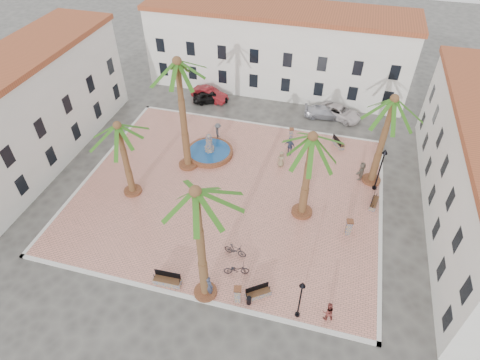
{
  "coord_description": "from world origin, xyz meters",
  "views": [
    {
      "loc": [
        7.76,
        -24.78,
        24.37
      ],
      "look_at": [
        1.0,
        0.0,
        1.6
      ],
      "focal_mm": 30.0,
      "sensor_mm": 36.0,
      "label": 1
    }
  ],
  "objects": [
    {
      "name": "ground",
      "position": [
        0.0,
        0.0,
        0.0
      ],
      "size": [
        120.0,
        120.0,
        0.0
      ],
      "primitive_type": "plane",
      "color": "#56544F",
      "rests_on": "ground"
    },
    {
      "name": "plaza",
      "position": [
        0.0,
        0.0,
        0.07
      ],
      "size": [
        26.0,
        22.0,
        0.15
      ],
      "primitive_type": "cube",
      "color": "#DF8B77",
      "rests_on": "ground"
    },
    {
      "name": "kerb_n",
      "position": [
        0.0,
        11.0,
        0.08
      ],
      "size": [
        26.3,
        0.3,
        0.16
      ],
      "primitive_type": "cube",
      "color": "silver",
      "rests_on": "ground"
    },
    {
      "name": "kerb_s",
      "position": [
        0.0,
        -11.0,
        0.08
      ],
      "size": [
        26.3,
        0.3,
        0.16
      ],
      "primitive_type": "cube",
      "color": "silver",
      "rests_on": "ground"
    },
    {
      "name": "kerb_e",
      "position": [
        13.0,
        0.0,
        0.08
      ],
      "size": [
        0.3,
        22.3,
        0.16
      ],
      "primitive_type": "cube",
      "color": "silver",
      "rests_on": "ground"
    },
    {
      "name": "kerb_w",
      "position": [
        -13.0,
        0.0,
        0.08
      ],
      "size": [
        0.3,
        22.3,
        0.16
      ],
      "primitive_type": "cube",
      "color": "silver",
      "rests_on": "ground"
    },
    {
      "name": "building_north",
      "position": [
        -0.0,
        19.99,
        4.77
      ],
      "size": [
        30.4,
        7.4,
        9.5
      ],
      "color": "white",
      "rests_on": "ground"
    },
    {
      "name": "building_west",
      "position": [
        -19.0,
        0.0,
        5.02
      ],
      "size": [
        6.4,
        24.4,
        10.0
      ],
      "rotation": [
        0.0,
        0.0,
        1.57
      ],
      "color": "white",
      "rests_on": "ground"
    },
    {
      "name": "fountain",
      "position": [
        -3.32,
        4.52,
        0.47
      ],
      "size": [
        4.57,
        4.57,
        2.36
      ],
      "color": "brown",
      "rests_on": "plaza"
    },
    {
      "name": "palm_nw",
      "position": [
        -4.72,
        2.32,
        9.59
      ],
      "size": [
        5.76,
        5.76,
        10.89
      ],
      "color": "brown",
      "rests_on": "plaza"
    },
    {
      "name": "palm_sw",
      "position": [
        -8.13,
        -2.4,
        6.3
      ],
      "size": [
        5.06,
        5.06,
        7.33
      ],
      "color": "brown",
      "rests_on": "plaza"
    },
    {
      "name": "palm_s",
      "position": [
        1.36,
        -10.4,
        8.81
      ],
      "size": [
        5.2,
        5.2,
        9.97
      ],
      "color": "brown",
      "rests_on": "plaza"
    },
    {
      "name": "palm_e",
      "position": [
        6.62,
        -1.03,
        7.0
      ],
      "size": [
        5.61,
        5.61,
        8.15
      ],
      "color": "brown",
      "rests_on": "plaza"
    },
    {
      "name": "palm_ne",
      "position": [
        12.09,
        4.62,
        7.7
      ],
      "size": [
        5.33,
        5.33,
        8.83
      ],
      "color": "brown",
      "rests_on": "plaza"
    },
    {
      "name": "bench_s",
      "position": [
        -1.45,
        -10.38,
        0.45
      ],
      "size": [
        2.03,
        0.7,
        1.06
      ],
      "rotation": [
        0.0,
        0.0,
        0.04
      ],
      "color": "slate",
      "rests_on": "plaza"
    },
    {
      "name": "bench_se",
      "position": [
        4.91,
        -9.68,
        0.41
      ],
      "size": [
        1.76,
        1.47,
        0.94
      ],
      "rotation": [
        0.0,
        0.0,
        0.62
      ],
      "color": "slate",
      "rests_on": "plaza"
    },
    {
      "name": "bench_e",
      "position": [
        12.38,
        1.49,
        0.4
      ],
      "size": [
        0.81,
        1.74,
        0.88
      ],
      "rotation": [
        0.0,
        0.0,
        1.39
      ],
      "color": "slate",
      "rests_on": "plaza"
    },
    {
      "name": "bench_ne",
      "position": [
        8.72,
        9.27,
        0.42
      ],
      "size": [
        1.41,
        1.8,
        0.94
      ],
      "rotation": [
        0.0,
        0.0,
        2.13
      ],
      "color": "slate",
      "rests_on": "plaza"
    },
    {
      "name": "lamppost_s",
      "position": [
        7.76,
        -10.4,
        2.66
      ],
      "size": [
        0.4,
        0.4,
        3.7
      ],
      "color": "black",
      "rests_on": "plaza"
    },
    {
      "name": "lamppost_e",
      "position": [
        12.4,
        3.64,
        3.11
      ],
      "size": [
        0.47,
        0.47,
        4.37
      ],
      "color": "black",
      "rests_on": "plaza"
    },
    {
      "name": "bollard_se",
      "position": [
        3.67,
        -10.4,
        0.89
      ],
      "size": [
        0.6,
        0.6,
        1.44
      ],
      "rotation": [
        0.0,
        0.0,
        0.2
      ],
      "color": "slate",
      "rests_on": "plaza"
    },
    {
      "name": "bollard_n",
      "position": [
        3.93,
        9.09,
        0.81
      ],
      "size": [
        0.54,
        0.54,
        1.28
      ],
      "rotation": [
        0.0,
        0.0,
        0.2
      ],
      "color": "slate",
      "rests_on": "plaza"
    },
    {
      "name": "bollard_e",
      "position": [
        10.45,
        -2.33,
        0.9
      ],
      "size": [
        0.59,
        0.59,
        1.44
      ],
      "rotation": [
        0.0,
        0.0,
        0.17
      ],
      "color": "slate",
      "rests_on": "plaza"
    },
    {
      "name": "litter_bin",
      "position": [
        4.45,
        -10.4,
        0.48
      ],
      "size": [
        0.34,
        0.34,
        0.65
      ],
      "primitive_type": "cylinder",
      "color": "black",
      "rests_on": "plaza"
    },
    {
      "name": "cyclist_a",
      "position": [
        1.64,
        -10.4,
        1.11
      ],
      "size": [
        0.81,
        0.66,
        1.92
      ],
      "primitive_type": "imported",
      "rotation": [
        0.0,
        0.0,
        2.81
      ],
      "color": "#353A50",
      "rests_on": "plaza"
    },
    {
      "name": "bicycle_a",
      "position": [
        3.0,
        -8.29,
        0.63
      ],
      "size": [
        1.94,
        1.11,
        0.97
      ],
      "primitive_type": "imported",
      "rotation": [
        0.0,
        0.0,
        1.84
      ],
      "color": "black",
      "rests_on": "plaza"
    },
    {
      "name": "cyclist_b",
      "position": [
        9.64,
        -10.11,
        0.96
      ],
      "size": [
        0.95,
        0.84,
        1.63
      ],
      "primitive_type": "imported",
      "rotation": [
        0.0,
        0.0,
        3.48
      ],
      "color": "maroon",
      "rests_on": "plaza"
    },
    {
      "name": "bicycle_b",
      "position": [
        2.46,
        -6.7,
        0.68
      ],
      "size": [
        1.82,
        0.74,
        1.06
      ],
      "primitive_type": "imported",
      "rotation": [
        0.0,
        0.0,
        1.43
      ],
      "color": "black",
      "rests_on": "plaza"
    },
    {
      "name": "pedestrian_fountain_a",
      "position": [
        3.76,
        4.56,
        0.97
      ],
      "size": [
        0.9,
        0.69,
        1.64
      ],
      "primitive_type": "imported",
      "rotation": [
        0.0,
        0.0,
        0.22
      ],
      "color": "#8C7B5A",
      "rests_on": "plaza"
    },
    {
      "name": "pedestrian_fountain_b",
      "position": [
        4.2,
        6.6,
        1.09
      ],
      "size": [
        1.18,
        0.76,
        1.87
      ],
      "primitive_type": "imported",
      "rotation": [
        0.0,
        0.0,
        -0.3
      ],
      "color": "#3B4664",
      "rests_on": "plaza"
    },
    {
      "name": "pedestrian_north",
      "position": [
        -3.26,
        7.13,
        1.09
      ],
      "size": [
        1.11,
        1.38,
        1.87
      ],
      "primitive_type": "imported",
      "rotation": [
        0.0,
        0.0,
        1.96
      ],
      "color": "#4C4C50",
      "rests_on": "plaza"
    },
    {
      "name": "pedestrian_east",
      "position": [
        11.08,
        4.69,
        1.06
      ],
      "size": [
        1.02,
        1.77,
        1.82
      ],
      "primitive_type": "imported",
      "rotation": [
        0.0,
        0.0,
        -1.88
      ],
      "color": "#74695C",
      "rests_on": "plaza"
    },
    {
      "name": "car_black",
      "position": [
        -6.43,
        14.23,
        0.69
      ],
      "size": [
        4.4,
        2.98,
        1.39
      ],
      "primitive_type": "imported",
      "rotation": [
        0.0,
        0.0,
        1.93
      ],
      "color": "black",
      "rests_on": "ground"
    },
    {
      "name": "car_red",
      "position": [
        -6.73,
        14.7,
        0.72
      ],
      "size": [
        4.63,
        2.54,
        1.45
      ],
      "primitive_type": "imported",
      "rotation": [
        0.0,
        0.0,
        1.33
      ],
      "color": "maroon",
      "rests_on": "ground"
    },
    {
      "name": "car_silver",
      "position": [
        6.71,
        14.42,
        0.63
      ],
      "size": [
        4.53,
        2.37,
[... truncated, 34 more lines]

